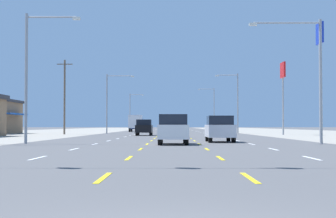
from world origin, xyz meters
TOP-DOWN VIEW (x-y plane):
  - ground_plane at (0.00, 66.00)m, footprint 572.00×572.00m
  - lane_markings at (0.00, 104.50)m, footprint 10.64×227.60m
  - suv_center_turn_nearest at (-0.01, 29.20)m, footprint 1.98×4.90m
  - suv_inner_right_near at (3.54, 34.04)m, footprint 1.98×4.90m
  - hatchback_center_turn_mid at (0.25, 46.35)m, footprint 1.72×3.90m
  - suv_inner_left_midfar at (-3.52, 59.46)m, footprint 1.98×4.90m
  - box_truck_far_left_far at (-7.06, 95.88)m, footprint 2.40×7.20m
  - pole_sign_right_row_1 at (14.53, 45.84)m, footprint 0.24×2.02m
  - pole_sign_right_row_2 at (14.72, 63.88)m, footprint 0.24×2.43m
  - streetlight_left_row_0 at (-9.76, 30.33)m, footprint 3.81×0.26m
  - streetlight_right_row_0 at (9.53, 30.33)m, footprint 5.00×0.26m
  - streetlight_left_row_1 at (-9.69, 75.29)m, footprint 4.32×0.26m
  - streetlight_right_row_1 at (9.81, 75.29)m, footprint 3.56×0.26m
  - streetlight_left_row_2 at (-9.81, 120.25)m, footprint 3.48×0.26m
  - streetlight_right_row_2 at (9.77, 120.25)m, footprint 4.02×0.26m
  - utility_pole_left_row_1 at (-15.15, 67.61)m, footprint 2.20×0.26m

SIDE VIEW (x-z plane):
  - ground_plane at x=0.00m, z-range 0.00..0.00m
  - lane_markings at x=0.00m, z-range 0.00..0.01m
  - hatchback_center_turn_mid at x=0.25m, z-range 0.01..1.55m
  - suv_center_turn_nearest at x=-0.01m, z-range 0.04..2.02m
  - suv_inner_right_near at x=3.54m, z-range 0.04..2.02m
  - suv_inner_left_midfar at x=-3.52m, z-range 0.04..2.02m
  - box_truck_far_left_far at x=-7.06m, z-range 0.22..3.45m
  - streetlight_right_row_0 at x=9.53m, z-range 0.84..9.43m
  - streetlight_left_row_2 at x=-9.81m, z-range 0.68..9.63m
  - streetlight_left_row_0 at x=-9.76m, z-range 0.72..9.73m
  - streetlight_right_row_1 at x=9.81m, z-range 0.69..10.01m
  - streetlight_left_row_1 at x=-9.69m, z-range 0.78..10.00m
  - utility_pole_left_row_1 at x=-15.15m, z-range 0.20..10.68m
  - streetlight_right_row_2 at x=9.77m, z-range 0.77..11.06m
  - pole_sign_right_row_2 at x=14.72m, z-range 2.67..12.31m
  - pole_sign_right_row_1 at x=14.53m, z-range 2.89..14.27m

